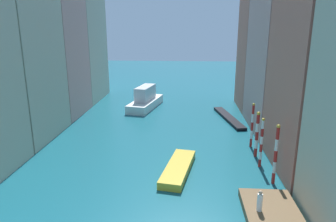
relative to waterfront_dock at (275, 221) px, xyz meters
The scene contains 16 objects.
ground_plane 22.25m from the waterfront_dock, 115.36° to the left, with size 154.00×154.00×0.00m, color #196070.
building_left_2 30.36m from the waterfront_dock, 148.25° to the left, with size 6.42×10.09×20.87m.
building_left_3 36.12m from the waterfront_dock, 134.50° to the left, with size 6.42×9.36×20.49m.
building_left_4 43.82m from the waterfront_dock, 124.88° to the left, with size 6.42×11.08×21.46m.
building_right_1 14.24m from the waterfront_dock, 59.52° to the left, with size 6.42×10.67×20.01m.
building_right_2 23.08m from the waterfront_dock, 75.45° to the left, with size 6.42×11.89×19.72m.
building_right_3 32.67m from the waterfront_dock, 80.23° to the left, with size 6.42×8.73×20.69m.
waterfront_dock is the anchor object (origin of this frame).
person_on_dock 1.48m from the waterfront_dock, 144.91° to the left, with size 0.36×0.36×1.49m.
mooring_pole_0 6.17m from the waterfront_dock, 76.80° to the left, with size 0.30×0.30×5.12m.
mooring_pole_1 9.02m from the waterfront_dock, 84.20° to the left, with size 0.29×0.29×4.70m.
mooring_pole_2 11.33m from the waterfront_dock, 84.97° to the left, with size 0.35×0.35×4.61m.
mooring_pole_3 13.83m from the waterfront_dock, 85.82° to the left, with size 0.28×0.28×4.84m.
vaporetto_white 31.81m from the waterfront_dock, 113.27° to the left, with size 4.89×9.75×3.46m.
gondola_black 23.76m from the waterfront_dock, 90.32° to the left, with size 3.37×10.47×0.39m.
motorboat_0 9.72m from the waterfront_dock, 132.61° to the left, with size 3.14×7.35×0.67m.
Camera 1 is at (3.74, -13.60, 12.57)m, focal length 33.06 mm.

